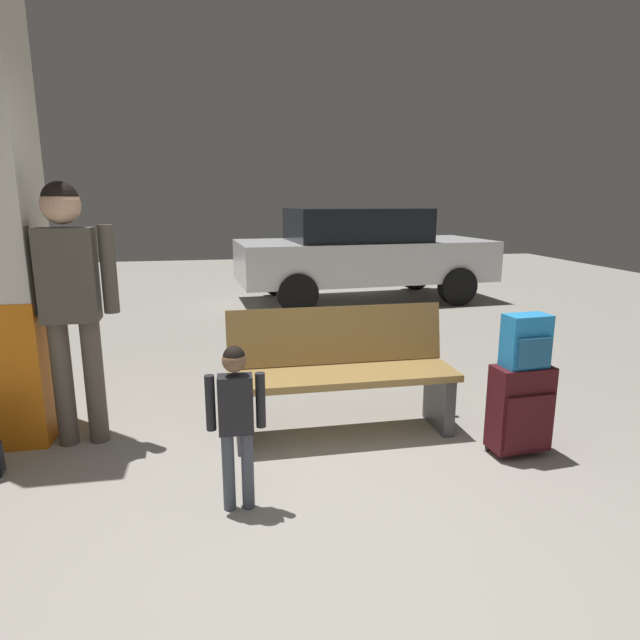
{
  "coord_description": "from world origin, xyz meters",
  "views": [
    {
      "loc": [
        -0.44,
        -2.18,
        1.65
      ],
      "look_at": [
        0.22,
        1.3,
        0.85
      ],
      "focal_mm": 30.08,
      "sensor_mm": 36.0,
      "label": 1
    }
  ],
  "objects": [
    {
      "name": "ground_plane",
      "position": [
        0.0,
        4.0,
        -0.05
      ],
      "size": [
        18.0,
        18.0,
        0.1
      ],
      "primitive_type": "cube",
      "color": "gray"
    },
    {
      "name": "bench",
      "position": [
        0.39,
        1.38,
        0.44
      ],
      "size": [
        1.6,
        0.54,
        0.89
      ],
      "color": "#9E7A42",
      "rests_on": "ground_plane"
    },
    {
      "name": "suitcase",
      "position": [
        1.45,
        0.79,
        0.32
      ],
      "size": [
        0.39,
        0.25,
        0.6
      ],
      "color": "#471419",
      "rests_on": "ground_plane"
    },
    {
      "name": "backpack_bright",
      "position": [
        1.45,
        0.79,
        0.77
      ],
      "size": [
        0.29,
        0.21,
        0.34
      ],
      "color": "#268CD8",
      "rests_on": "suitcase"
    },
    {
      "name": "child",
      "position": [
        -0.39,
        0.49,
        0.57
      ],
      "size": [
        0.31,
        0.19,
        0.92
      ],
      "color": "#4C5160",
      "rests_on": "ground_plane"
    },
    {
      "name": "adult",
      "position": [
        -1.41,
        1.52,
        1.09
      ],
      "size": [
        0.6,
        0.24,
        1.76
      ],
      "color": "brown",
      "rests_on": "ground_plane"
    },
    {
      "name": "parked_car_near",
      "position": [
        1.87,
        6.36,
        0.81
      ],
      "size": [
        4.22,
        2.03,
        1.51
      ],
      "color": "silver",
      "rests_on": "ground_plane"
    }
  ]
}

